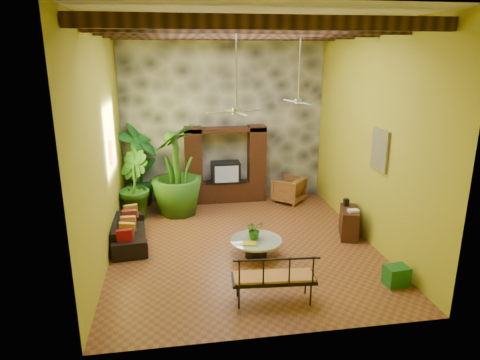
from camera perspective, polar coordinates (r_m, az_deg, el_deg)
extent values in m
plane|color=brown|center=(10.26, 0.33, -8.48)|extent=(7.00, 7.00, 0.00)
cube|color=silver|center=(9.33, 0.38, 20.60)|extent=(6.00, 7.00, 0.02)
cube|color=gold|center=(12.90, -2.22, 8.32)|extent=(6.00, 0.02, 5.00)
cube|color=gold|center=(9.47, -17.91, 4.54)|extent=(0.02, 7.00, 5.00)
cube|color=gold|center=(10.39, 16.98, 5.62)|extent=(0.02, 7.00, 5.00)
cube|color=#35373D|center=(12.84, -2.18, 8.28)|extent=(5.98, 0.10, 4.98)
cube|color=#3B2313|center=(6.76, 4.23, 20.25)|extent=(5.95, 0.16, 0.22)
cube|color=#3B2313|center=(8.03, 1.99, 19.68)|extent=(5.95, 0.16, 0.22)
cube|color=#3B2313|center=(9.31, 0.38, 19.25)|extent=(5.95, 0.16, 0.22)
cube|color=#3B2313|center=(10.60, -0.84, 18.92)|extent=(5.95, 0.16, 0.22)
cube|color=#3B2313|center=(11.88, -1.79, 18.65)|extent=(5.95, 0.16, 0.22)
cube|color=black|center=(13.05, -1.92, -1.51)|extent=(2.40, 0.50, 0.60)
cube|color=black|center=(12.70, -6.22, 2.58)|extent=(0.50, 0.48, 2.00)
cube|color=black|center=(12.92, 2.23, 2.91)|extent=(0.50, 0.48, 2.00)
cube|color=black|center=(12.59, -2.00, 6.74)|extent=(2.40, 0.48, 0.12)
cube|color=black|center=(12.85, -1.93, 1.09)|extent=(0.85, 0.52, 0.62)
cube|color=#8C99A8|center=(12.59, -1.78, 0.77)|extent=(0.70, 0.02, 0.50)
cylinder|color=#A3A3A8|center=(8.88, -0.51, 15.00)|extent=(0.04, 0.04, 1.80)
cylinder|color=#A3A3A8|center=(8.95, -0.50, 9.22)|extent=(0.18, 0.18, 0.12)
cube|color=#A3A3A8|center=(9.10, 1.61, 9.21)|extent=(0.58, 0.26, 0.01)
cube|color=#A3A3A8|center=(9.28, -1.40, 9.36)|extent=(0.26, 0.58, 0.01)
cube|color=#A3A3A8|center=(8.81, -2.67, 8.97)|extent=(0.58, 0.26, 0.01)
cube|color=#A3A3A8|center=(8.62, 0.47, 8.82)|extent=(0.26, 0.58, 0.01)
cylinder|color=#A3A3A8|center=(10.84, 7.96, 15.12)|extent=(0.04, 0.04, 1.80)
cylinder|color=#A3A3A8|center=(10.89, 7.77, 10.38)|extent=(0.18, 0.18, 0.12)
cube|color=#A3A3A8|center=(11.09, 9.38, 10.32)|extent=(0.58, 0.26, 0.01)
cube|color=#A3A3A8|center=(11.20, 6.79, 10.48)|extent=(0.26, 0.58, 0.01)
cube|color=#A3A3A8|center=(10.71, 6.10, 10.23)|extent=(0.58, 0.26, 0.01)
cube|color=#A3A3A8|center=(10.59, 8.80, 10.06)|extent=(0.26, 0.58, 0.01)
cube|color=gold|center=(10.52, -16.74, 3.54)|extent=(0.06, 0.32, 0.55)
cube|color=#21517A|center=(9.89, 18.16, 3.81)|extent=(0.06, 0.70, 0.90)
imported|color=black|center=(10.52, -14.59, -6.65)|extent=(0.97, 2.06, 0.58)
imported|color=olive|center=(13.02, 6.53, -1.28)|extent=(1.17, 1.17, 0.76)
imported|color=#16561C|center=(12.74, -13.25, 2.06)|extent=(1.56, 1.56, 2.50)
imported|color=#245C18|center=(11.88, -14.12, -0.67)|extent=(1.14, 1.25, 1.86)
imported|color=#255817|center=(11.84, -8.44, 1.35)|extent=(1.86, 1.86, 2.55)
cylinder|color=black|center=(9.60, 2.15, -9.14)|extent=(0.49, 0.49, 0.36)
cylinder|color=silver|center=(9.52, 2.16, -8.06)|extent=(1.15, 1.15, 0.04)
imported|color=#23661A|center=(9.47, 1.94, -6.60)|extent=(0.48, 0.45, 0.43)
cube|color=yellow|center=(9.28, 1.27, -8.48)|extent=(0.32, 0.25, 0.03)
cube|color=black|center=(7.90, 4.50, -12.99)|extent=(1.54, 0.62, 0.06)
cube|color=#C17C3E|center=(7.88, 4.51, -12.74)|extent=(1.46, 0.56, 0.06)
cube|color=black|center=(7.54, 5.04, -12.20)|extent=(1.51, 0.15, 0.54)
cube|color=#371D11|center=(10.86, 14.31, -5.54)|extent=(0.65, 0.97, 0.71)
cube|color=#1D6F27|center=(9.03, 20.12, -11.88)|extent=(0.47, 0.37, 0.39)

